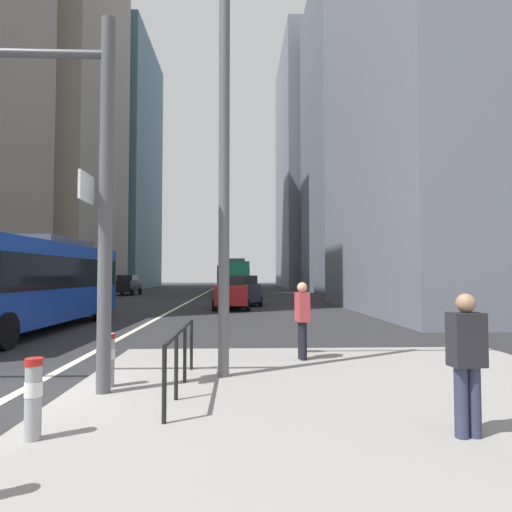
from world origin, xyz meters
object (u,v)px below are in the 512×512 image
object	(u,v)px
city_bus_blue_oncoming	(30,279)
city_bus_red_receding	(235,276)
car_receding_far	(231,292)
city_bus_red_distant	(230,276)
pedestrian_waiting	(302,316)
pedestrian_walking	(467,357)
car_oncoming_mid	(127,285)
street_lamp_post	(224,99)
bollard_right	(33,394)
bollard_back	(109,357)
car_receding_near	(245,290)

from	to	relation	value
city_bus_blue_oncoming	city_bus_red_receding	size ratio (longest dim) A/B	1.07
city_bus_red_receding	car_receding_far	world-z (taller)	city_bus_red_receding
city_bus_red_distant	pedestrian_waiting	distance (m)	48.83
city_bus_red_receding	pedestrian_walking	bearing A→B (deg)	-85.25
city_bus_red_receding	city_bus_red_distant	distance (m)	17.04
car_oncoming_mid	street_lamp_post	size ratio (longest dim) A/B	0.55
city_bus_red_receding	street_lamp_post	size ratio (longest dim) A/B	1.33
city_bus_blue_oncoming	street_lamp_post	distance (m)	10.84
bollard_right	bollard_back	size ratio (longest dim) A/B	1.04
car_receding_near	pedestrian_walking	size ratio (longest dim) A/B	2.72
car_receding_near	pedestrian_walking	xyz separation A→B (m)	(2.28, -23.85, 0.06)
city_bus_red_receding	car_receding_far	xyz separation A→B (m)	(-0.10, -15.88, -0.84)
bollard_right	street_lamp_post	bearing A→B (deg)	55.68
car_oncoming_mid	car_receding_near	xyz separation A→B (m)	(11.37, -14.55, 0.00)
car_receding_near	car_receding_far	distance (m)	3.51
city_bus_red_receding	car_receding_near	distance (m)	12.52
bollard_back	pedestrian_walking	size ratio (longest dim) A/B	0.54
car_oncoming_mid	pedestrian_walking	size ratio (longest dim) A/B	2.67
city_bus_red_distant	car_oncoming_mid	bearing A→B (deg)	-122.99
bollard_back	pedestrian_walking	xyz separation A→B (m)	(4.76, -2.42, 0.41)
city_bus_blue_oncoming	car_oncoming_mid	bearing A→B (deg)	97.63
car_oncoming_mid	bollard_back	xyz separation A→B (m)	(8.89, -35.98, -0.35)
car_receding_near	bollard_back	distance (m)	21.58
bollard_right	pedestrian_walking	distance (m)	4.93
car_oncoming_mid	bollard_right	world-z (taller)	car_oncoming_mid
city_bus_blue_oncoming	bollard_right	xyz separation A→B (m)	(5.00, -10.46, -1.18)
car_receding_near	bollard_back	size ratio (longest dim) A/B	5.09
city_bus_blue_oncoming	street_lamp_post	world-z (taller)	street_lamp_post
car_oncoming_mid	car_receding_far	xyz separation A→B (m)	(10.53, -17.95, 0.00)
city_bus_red_distant	city_bus_blue_oncoming	bearing A→B (deg)	-97.94
city_bus_red_receding	car_oncoming_mid	world-z (taller)	city_bus_red_receding
city_bus_red_distant	pedestrian_walking	bearing A→B (deg)	-85.76
car_receding_near	street_lamp_post	world-z (taller)	street_lamp_post
street_lamp_post	pedestrian_walking	bearing A→B (deg)	-46.80
street_lamp_post	bollard_right	distance (m)	5.86
car_oncoming_mid	pedestrian_waiting	bearing A→B (deg)	-69.82
car_receding_near	street_lamp_post	bearing A→B (deg)	-91.70
pedestrian_waiting	pedestrian_walking	world-z (taller)	pedestrian_waiting
city_bus_blue_oncoming	car_receding_far	bearing A→B (deg)	55.43
car_oncoming_mid	street_lamp_post	xyz separation A→B (m)	(10.76, -35.32, 4.29)
street_lamp_post	bollard_right	size ratio (longest dim) A/B	8.82
city_bus_blue_oncoming	car_receding_near	bearing A→B (deg)	60.07
city_bus_blue_oncoming	car_receding_near	world-z (taller)	city_bus_blue_oncoming
car_receding_far	pedestrian_waiting	distance (m)	15.96
pedestrian_walking	city_bus_red_distant	bearing A→B (deg)	94.24
car_receding_near	city_bus_red_receding	bearing A→B (deg)	93.40
city_bus_red_distant	car_receding_far	bearing A→B (deg)	-88.55
car_oncoming_mid	city_bus_red_distant	bearing A→B (deg)	57.01
car_receding_near	city_bus_blue_oncoming	bearing A→B (deg)	-119.93
street_lamp_post	city_bus_red_distant	bearing A→B (deg)	91.21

